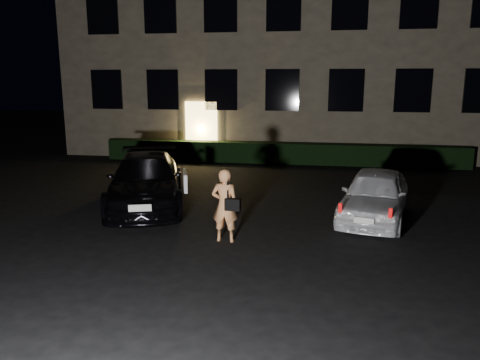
# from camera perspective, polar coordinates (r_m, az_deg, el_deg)

# --- Properties ---
(ground) EXTENTS (80.00, 80.00, 0.00)m
(ground) POSITION_cam_1_polar(r_m,az_deg,el_deg) (9.66, -0.76, -8.65)
(ground) COLOR black
(ground) RESTS_ON ground
(building) EXTENTS (20.00, 8.11, 12.00)m
(building) POSITION_cam_1_polar(r_m,az_deg,el_deg) (24.06, 6.17, 18.20)
(building) COLOR brown
(building) RESTS_ON ground
(hedge) EXTENTS (15.00, 0.70, 0.85)m
(hedge) POSITION_cam_1_polar(r_m,az_deg,el_deg) (19.68, 4.91, 3.31)
(hedge) COLOR black
(hedge) RESTS_ON ground
(sedan) EXTENTS (3.35, 5.19, 1.40)m
(sedan) POSITION_cam_1_polar(r_m,az_deg,el_deg) (13.14, -11.37, -0.09)
(sedan) COLOR black
(sedan) RESTS_ON ground
(hatch) EXTENTS (2.27, 3.94, 1.26)m
(hatch) POSITION_cam_1_polar(r_m,az_deg,el_deg) (12.08, 16.12, -1.74)
(hatch) COLOR white
(hatch) RESTS_ON ground
(man) EXTENTS (0.66, 0.40, 1.60)m
(man) POSITION_cam_1_polar(r_m,az_deg,el_deg) (10.00, -1.84, -3.10)
(man) COLOR #E39459
(man) RESTS_ON ground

